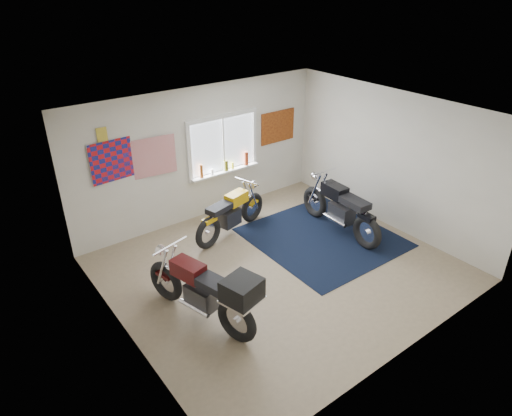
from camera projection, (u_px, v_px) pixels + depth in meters
ground at (280, 268)px, 7.92m from camera, size 5.50×5.50×0.00m
room_shell at (283, 183)px, 7.16m from camera, size 5.50×5.50×5.50m
navy_rug at (322, 237)px, 8.83m from camera, size 2.54×2.64×0.01m
window_assembly at (223, 148)px, 9.30m from camera, size 1.66×0.17×1.26m
oil_bottles at (228, 164)px, 9.44m from camera, size 1.19×0.09×0.30m
flag_display at (102, 134)px, 7.66m from camera, size 1.60×0.10×1.17m
triumph_poster at (278, 127)px, 9.99m from camera, size 0.90×0.03×0.70m
yellow_triumph at (231, 214)px, 8.78m from camera, size 1.89×0.71×0.97m
black_chrome_bike at (340, 209)px, 8.84m from camera, size 0.66×2.15×1.10m
maroon_tourer at (207, 292)px, 6.46m from camera, size 0.94×2.11×1.08m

